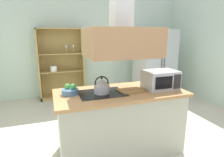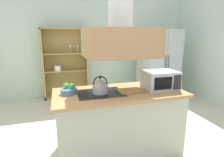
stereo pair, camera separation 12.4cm
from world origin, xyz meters
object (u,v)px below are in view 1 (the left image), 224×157
at_px(dish_cabinet, 62,68).
at_px(kettle, 102,86).
at_px(microwave, 160,80).
at_px(fruit_bowl, 70,91).
at_px(cutting_board, 131,90).
at_px(refrigerator, 154,64).

relative_size(dish_cabinet, kettle, 7.92).
relative_size(microwave, fruit_bowl, 2.13).
height_order(cutting_board, microwave, microwave).
xyz_separation_m(cutting_board, fruit_bowl, (-0.80, 0.12, 0.04)).
bearing_deg(microwave, cutting_board, 176.30).
height_order(microwave, fruit_bowl, microwave).
bearing_deg(refrigerator, cutting_board, -128.92).
bearing_deg(dish_cabinet, kettle, -83.11).
height_order(refrigerator, cutting_board, refrigerator).
bearing_deg(cutting_board, fruit_bowl, 171.51).
height_order(kettle, fruit_bowl, kettle).
bearing_deg(microwave, fruit_bowl, 173.21).
bearing_deg(refrigerator, kettle, -135.86).
xyz_separation_m(refrigerator, kettle, (-1.98, -1.92, 0.10)).
bearing_deg(fruit_bowl, microwave, -6.79).
xyz_separation_m(kettle, fruit_bowl, (-0.40, 0.09, -0.05)).
bearing_deg(cutting_board, kettle, 176.05).
distance_m(microwave, fruit_bowl, 1.26).
relative_size(dish_cabinet, cutting_board, 5.34).
distance_m(refrigerator, kettle, 2.77).
bearing_deg(dish_cabinet, fruit_bowl, -91.44).
xyz_separation_m(refrigerator, fruit_bowl, (-2.38, -1.83, 0.06)).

